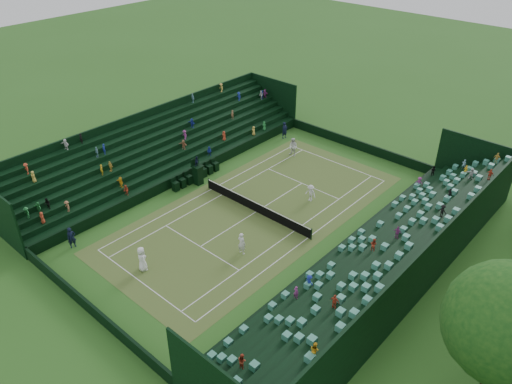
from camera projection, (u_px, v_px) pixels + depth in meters
ground at (256, 212)px, 42.28m from camera, size 160.00×160.00×0.00m
court_surface at (256, 212)px, 42.27m from camera, size 12.97×26.77×0.01m
perimeter_wall_north at (357, 145)px, 52.07m from camera, size 17.17×0.20×1.00m
perimeter_wall_south at (91, 309)px, 31.95m from camera, size 17.17×0.20×1.00m
perimeter_wall_east at (341, 249)px, 37.19m from camera, size 0.20×31.77×1.00m
perimeter_wall_west at (189, 174)px, 46.83m from camera, size 0.20×31.77×1.00m
north_grandstand at (393, 262)px, 34.27m from camera, size 6.60×32.00×4.90m
south_grandstand at (160, 150)px, 48.66m from camera, size 6.60×32.00×4.90m
tennis_net at (256, 207)px, 42.00m from camera, size 11.67×0.10×1.06m
umpire_chair at (198, 172)px, 45.66m from camera, size 0.90×0.90×2.82m
courtside_chairs at (196, 176)px, 46.62m from camera, size 0.57×5.53×1.23m
player_near_west at (142, 259)px, 35.45m from camera, size 1.10×0.87×1.97m
player_near_east at (242, 243)px, 37.08m from camera, size 0.71×0.49×1.85m
player_far_west at (293, 147)px, 50.58m from camera, size 0.95×0.75×1.92m
player_far_east at (311, 193)px, 43.39m from camera, size 1.03×0.61×1.58m
line_judge_north at (285, 130)px, 54.13m from camera, size 0.58×0.75×1.84m
line_judge_south at (72, 238)px, 37.77m from camera, size 0.53×0.71×1.75m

